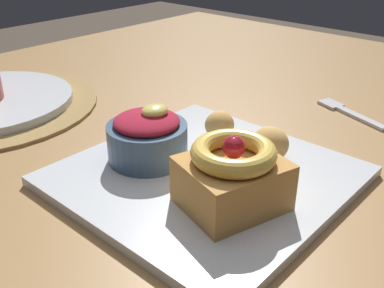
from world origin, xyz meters
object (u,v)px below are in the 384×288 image
(fritter_middle, at_px, (270,144))
(front_plate, at_px, (205,176))
(fork, at_px, (347,112))
(cake_slice, at_px, (232,175))
(berry_ramekin, at_px, (149,136))
(fritter_front, at_px, (219,125))

(fritter_middle, bearing_deg, front_plate, 153.05)
(front_plate, relative_size, fritter_middle, 6.42)
(fork, bearing_deg, fritter_middle, 111.36)
(cake_slice, bearing_deg, fork, 4.92)
(cake_slice, relative_size, fork, 0.92)
(berry_ramekin, height_order, fritter_front, berry_ramekin)
(fritter_front, xyz_separation_m, fork, (0.22, -0.08, -0.03))
(cake_slice, height_order, berry_ramekin, cake_slice)
(berry_ramekin, relative_size, fork, 0.76)
(fritter_front, bearing_deg, berry_ramekin, 164.76)
(fritter_front, bearing_deg, fork, -19.48)
(fritter_front, height_order, fritter_middle, fritter_middle)
(fritter_middle, height_order, fork, fritter_middle)
(front_plate, height_order, berry_ramekin, berry_ramekin)
(fork, bearing_deg, berry_ramekin, 92.24)
(front_plate, height_order, fork, front_plate)
(berry_ramekin, distance_m, fork, 0.33)
(cake_slice, bearing_deg, front_plate, 62.34)
(cake_slice, distance_m, berry_ramekin, 0.13)
(front_plate, bearing_deg, cake_slice, -117.66)
(cake_slice, bearing_deg, fritter_front, 43.35)
(berry_ramekin, relative_size, fritter_middle, 2.08)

